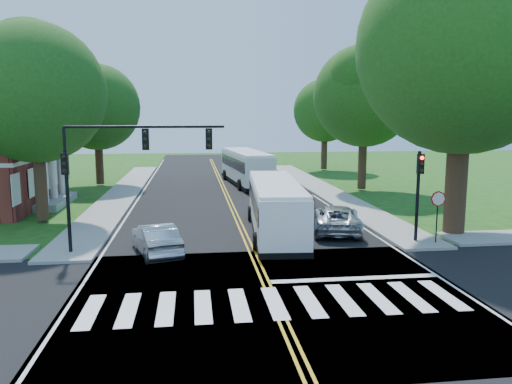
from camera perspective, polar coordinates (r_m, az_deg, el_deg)
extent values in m
plane|color=#1A4611|center=(17.62, 1.88, -11.98)|extent=(140.00, 140.00, 0.00)
cube|color=black|center=(34.93, -2.81, -1.60)|extent=(14.00, 96.00, 0.01)
cube|color=black|center=(17.62, 1.88, -11.96)|extent=(60.00, 12.00, 0.01)
cube|color=gold|center=(38.87, -3.27, -0.55)|extent=(0.36, 70.00, 0.01)
cube|color=silver|center=(39.00, -13.29, -0.74)|extent=(0.12, 70.00, 0.01)
cube|color=silver|center=(39.91, 6.51, -0.35)|extent=(0.12, 70.00, 0.01)
cube|color=silver|center=(17.15, 2.15, -12.51)|extent=(12.60, 3.00, 0.01)
cube|color=silver|center=(19.89, 11.28, -9.66)|extent=(6.60, 0.40, 0.01)
cube|color=gray|center=(42.11, -14.91, -0.03)|extent=(2.60, 40.00, 0.15)
cube|color=gray|center=(43.14, 7.50, 0.39)|extent=(2.60, 40.00, 0.15)
cylinder|color=#362415|center=(28.02, 21.94, 1.75)|extent=(1.10, 1.10, 6.00)
sphere|color=#26631D|center=(28.07, 22.71, 15.06)|extent=(10.80, 10.80, 10.80)
cylinder|color=#362415|center=(31.76, -23.41, 1.31)|extent=(0.70, 0.70, 4.80)
sphere|color=#26631D|center=(31.58, -23.96, 10.34)|extent=(8.00, 8.00, 8.00)
cylinder|color=#362415|center=(47.18, -17.48, 3.54)|extent=(0.70, 0.70, 4.40)
sphere|color=#26631D|center=(47.03, -17.74, 9.22)|extent=(7.60, 7.60, 7.60)
cylinder|color=#362415|center=(42.84, 12.06, 3.68)|extent=(0.70, 0.70, 5.00)
sphere|color=#26631D|center=(42.72, 12.29, 10.68)|extent=(8.40, 8.40, 8.40)
cylinder|color=#362415|center=(58.41, 7.80, 4.76)|extent=(0.70, 0.70, 4.40)
sphere|color=#26631D|center=(58.29, 7.89, 9.22)|extent=(7.20, 7.20, 7.20)
cube|color=silver|center=(37.61, -22.39, 5.23)|extent=(1.40, 6.00, 0.45)
cube|color=gray|center=(38.03, -22.03, -1.01)|extent=(1.80, 6.00, 0.50)
cylinder|color=silver|center=(35.68, -23.09, 1.33)|extent=(0.50, 0.50, 4.20)
cylinder|color=silver|center=(37.79, -22.19, 1.75)|extent=(0.50, 0.50, 4.20)
cylinder|color=silver|center=(39.91, -21.39, 2.13)|extent=(0.50, 0.50, 4.20)
cylinder|color=black|center=(23.74, -20.70, -1.02)|extent=(0.16, 0.16, 4.60)
cube|color=black|center=(23.39, -21.01, 3.02)|extent=(0.30, 0.22, 0.95)
sphere|color=black|center=(23.23, -21.13, 3.73)|extent=(0.18, 0.18, 0.18)
cylinder|color=black|center=(22.88, -12.52, 7.29)|extent=(7.00, 0.12, 0.12)
cube|color=black|center=(22.74, -12.51, 5.90)|extent=(0.30, 0.22, 0.95)
cube|color=black|center=(22.66, -5.41, 6.06)|extent=(0.30, 0.22, 0.95)
cylinder|color=black|center=(25.52, 17.98, -0.48)|extent=(0.16, 0.16, 4.40)
cube|color=black|center=(25.19, 18.29, 3.07)|extent=(0.30, 0.22, 0.95)
sphere|color=#FF0A05|center=(25.04, 18.46, 3.72)|extent=(0.18, 0.18, 0.18)
cylinder|color=black|center=(25.62, 19.96, -3.04)|extent=(0.06, 0.06, 2.20)
cylinder|color=#A50A07|center=(25.41, 20.11, -0.73)|extent=(0.76, 0.04, 0.76)
cube|color=white|center=(26.42, 2.22, -1.80)|extent=(3.14, 10.88, 2.50)
cube|color=black|center=(26.34, 2.22, -0.83)|extent=(3.15, 10.14, 0.86)
cube|color=black|center=(31.70, 1.35, 0.53)|extent=(2.23, 0.27, 1.46)
cube|color=orange|center=(31.59, 1.36, 2.00)|extent=(1.55, 0.22, 0.29)
cube|color=black|center=(26.64, 2.20, -4.15)|extent=(3.19, 10.98, 0.27)
cube|color=white|center=(26.22, 2.23, 0.99)|extent=(3.06, 10.56, 0.20)
cylinder|color=black|center=(30.19, 3.85, -2.38)|extent=(0.36, 0.89, 0.87)
cylinder|color=black|center=(30.01, -0.65, -2.43)|extent=(0.36, 0.89, 0.87)
cylinder|color=black|center=(23.59, 5.78, -5.53)|extent=(0.36, 0.89, 0.87)
cylinder|color=black|center=(23.35, 0.01, -5.63)|extent=(0.36, 0.89, 0.87)
cube|color=white|center=(45.78, -1.16, 2.80)|extent=(3.75, 11.96, 2.74)
cube|color=black|center=(45.73, -1.16, 3.42)|extent=(3.73, 11.15, 0.95)
cube|color=black|center=(51.53, -2.55, 3.83)|extent=(2.44, 0.35, 1.59)
cube|color=orange|center=(51.47, -2.55, 4.83)|extent=(1.70, 0.28, 0.32)
cube|color=black|center=(45.92, -1.16, 1.29)|extent=(3.81, 12.06, 0.30)
cube|color=white|center=(45.66, -1.17, 4.58)|extent=(3.66, 11.60, 0.22)
cylinder|color=black|center=(49.94, -0.64, 2.06)|extent=(0.42, 0.98, 0.96)
cylinder|color=black|center=(49.45, -3.57, 1.97)|extent=(0.42, 0.98, 0.96)
cylinder|color=black|center=(42.74, 1.55, 0.94)|extent=(0.42, 0.98, 0.96)
cylinder|color=black|center=(42.15, -1.86, 0.83)|extent=(0.42, 0.98, 0.96)
imported|color=#B3B5BB|center=(22.99, -11.33, -5.32)|extent=(2.63, 4.58, 1.43)
imported|color=silver|center=(27.32, 9.21, -3.02)|extent=(3.59, 5.66, 1.46)
imported|color=black|center=(35.17, 5.28, -0.63)|extent=(2.11, 4.02, 1.11)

